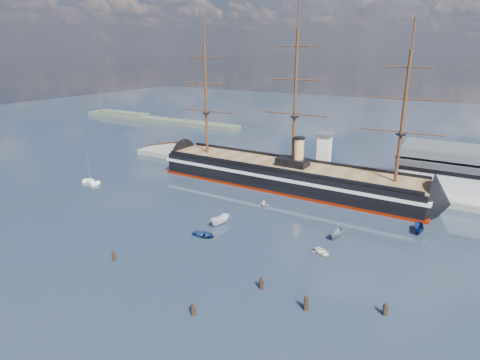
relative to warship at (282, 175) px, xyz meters
The scene contains 17 objects.
ground 21.47m from the warship, 71.52° to the right, with size 600.00×600.00×0.00m, color #28313D.
quay 23.47m from the warship, 43.80° to the left, with size 180.00×18.00×2.00m, color slate.
quay_tower 17.19m from the warship, 53.31° to the left, with size 5.00×5.00×15.00m.
shoreline 152.32m from the warship, 150.50° to the left, with size 120.00×10.00×4.00m.
warship is the anchor object (origin of this frame).
sailboat 65.22m from the warship, 151.61° to the right, with size 6.91×4.32×10.67m.
motorboat_a 36.88m from the warship, 90.39° to the right, with size 7.65×2.81×3.06m, color silver.
motorboat_b 44.73m from the warship, 89.83° to the right, with size 3.69×1.47×1.72m, color navy.
motorboat_c 40.50m from the warship, 45.32° to the right, with size 6.14×2.25×2.46m, color slate.
motorboat_d 19.67m from the warship, 80.10° to the right, with size 5.70×2.47×2.09m, color beige.
motorboat_e 47.64m from the warship, 53.35° to the right, with size 3.14×1.26×1.47m, color beige.
motorboat_f 47.78m from the warship, 18.36° to the right, with size 6.67×2.44×2.67m, color navy.
piling_near_left 65.03m from the warship, 98.68° to the right, with size 0.64×0.64×2.85m, color black.
piling_near_mid 72.43m from the warship, 76.75° to the right, with size 0.64×0.64×2.93m, color black.
piling_near_right 67.65m from the warship, 61.02° to the right, with size 0.64×0.64×3.53m, color black.
piling_far_right 69.82m from the warship, 49.83° to the right, with size 0.64×0.64×3.00m, color black.
piling_extra 61.84m from the warship, 68.20° to the right, with size 0.64×0.64×3.21m, color black.
Camera 1 is at (47.14, -56.56, 43.80)m, focal length 30.00 mm.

